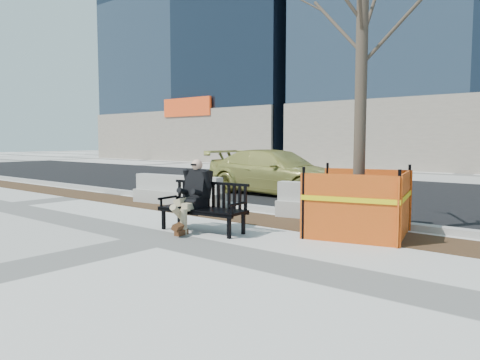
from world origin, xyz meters
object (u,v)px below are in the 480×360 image
at_px(tree_fence, 358,234).
at_px(seated_man, 194,230).
at_px(jersey_barrier_right, 340,220).
at_px(sedan, 277,194).
at_px(bench, 203,232).
at_px(jersey_barrier_left, 178,205).

bearing_deg(tree_fence, seated_man, -148.42).
relative_size(tree_fence, jersey_barrier_right, 2.27).
bearing_deg(tree_fence, sedan, 138.78).
relative_size(seated_man, jersey_barrier_right, 0.49).
xyz_separation_m(bench, jersey_barrier_right, (1.38, 2.69, 0.00)).
bearing_deg(jersey_barrier_right, jersey_barrier_left, 175.63).
distance_m(tree_fence, jersey_barrier_left, 5.31).
xyz_separation_m(seated_man, tree_fence, (2.55, 1.56, 0.00)).
bearing_deg(jersey_barrier_left, sedan, 72.94).
xyz_separation_m(seated_man, jersey_barrier_right, (1.62, 2.67, 0.00)).
distance_m(seated_man, sedan, 5.98).
bearing_deg(sedan, jersey_barrier_right, -127.65).
height_order(sedan, jersey_barrier_right, sedan).
distance_m(jersey_barrier_left, jersey_barrier_right, 4.39).
bearing_deg(jersey_barrier_left, seated_man, -43.74).
bearing_deg(tree_fence, bench, -145.58).
relative_size(bench, seated_man, 1.29).
distance_m(seated_man, tree_fence, 2.99).
bearing_deg(sedan, tree_fence, -130.30).
height_order(sedan, jersey_barrier_left, sedan).
relative_size(bench, tree_fence, 0.28).
distance_m(tree_fence, jersey_barrier_right, 1.44).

